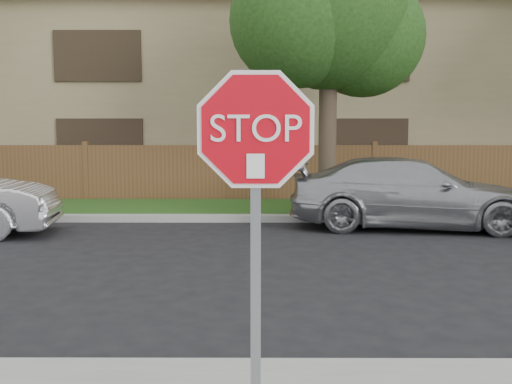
{
  "coord_description": "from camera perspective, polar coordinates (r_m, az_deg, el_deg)",
  "views": [
    {
      "loc": [
        0.79,
        -5.15,
        2.18
      ],
      "look_at": [
        0.77,
        -0.9,
        1.7
      ],
      "focal_mm": 42.0,
      "sensor_mm": 36.0,
      "label": 1
    }
  ],
  "objects": [
    {
      "name": "fence",
      "position": [
        16.63,
        -2.5,
        1.72
      ],
      "size": [
        70.0,
        0.12,
        1.6
      ],
      "primitive_type": "cube",
      "color": "brown",
      "rests_on": "ground"
    },
    {
      "name": "far_curb",
      "position": [
        13.49,
        -3.14,
        -2.5
      ],
      "size": [
        70.0,
        0.3,
        0.15
      ],
      "primitive_type": "cube",
      "color": "gray",
      "rests_on": "ground"
    },
    {
      "name": "tree_mid",
      "position": [
        15.06,
        7.11,
        16.74
      ],
      "size": [
        4.8,
        3.9,
        7.35
      ],
      "color": "#382B21",
      "rests_on": "ground"
    },
    {
      "name": "apartment_building",
      "position": [
        22.21,
        -1.84,
        9.97
      ],
      "size": [
        35.2,
        9.2,
        7.2
      ],
      "color": "#99895E",
      "rests_on": "ground"
    },
    {
      "name": "sedan_right",
      "position": [
        12.99,
        14.55,
        -0.1
      ],
      "size": [
        5.31,
        2.69,
        1.48
      ],
      "primitive_type": "imported",
      "rotation": [
        0.0,
        0.0,
        1.45
      ],
      "color": "#A3A4AA",
      "rests_on": "ground"
    },
    {
      "name": "stop_sign",
      "position": [
        3.69,
        -0.03,
        0.98
      ],
      "size": [
        1.01,
        0.13,
        2.55
      ],
      "color": "gray",
      "rests_on": "sidewalk_near"
    },
    {
      "name": "grass_strip",
      "position": [
        15.12,
        -2.77,
        -1.58
      ],
      "size": [
        70.0,
        3.0,
        0.12
      ],
      "primitive_type": "cube",
      "color": "#1E4714",
      "rests_on": "ground"
    },
    {
      "name": "ground",
      "position": [
        5.65,
        -8.15,
        -16.3
      ],
      "size": [
        90.0,
        90.0,
        0.0
      ],
      "primitive_type": "plane",
      "color": "black",
      "rests_on": "ground"
    }
  ]
}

